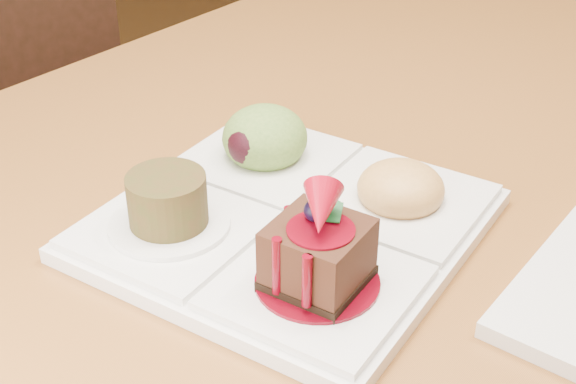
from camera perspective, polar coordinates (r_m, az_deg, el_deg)
The scene contains 1 object.
sampler_plate at distance 0.60m, azimuth 0.05°, elevation -1.01°, with size 0.28×0.28×0.10m.
Camera 1 is at (0.20, -0.79, 1.09)m, focal length 50.00 mm.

